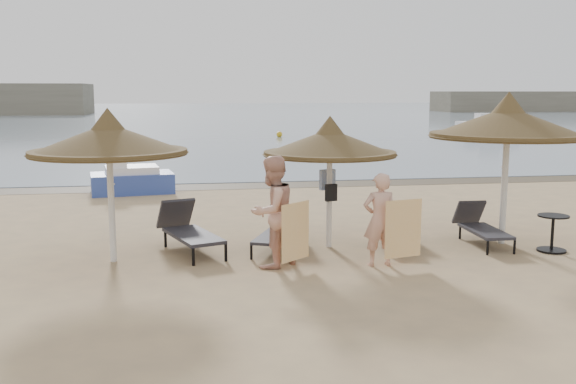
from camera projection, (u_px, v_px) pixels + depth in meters
name	position (u px, v px, depth m)	size (l,w,h in m)	color
ground	(321.00, 258.00, 11.84)	(160.00, 160.00, 0.00)	tan
sea	(202.00, 113.00, 89.87)	(200.00, 140.00, 0.03)	slate
wet_sand_strip	(261.00, 185.00, 21.01)	(200.00, 1.60, 0.01)	brown
far_shore	(8.00, 92.00, 83.38)	(150.00, 54.80, 12.00)	slate
palapa_left	(109.00, 140.00, 11.29)	(2.79, 2.79, 2.77)	silver
palapa_center	(330.00, 143.00, 12.39)	(2.61, 2.61, 2.59)	silver
palapa_right	(508.00, 123.00, 12.63)	(3.08, 3.08, 3.05)	silver
lounger_far_left	(188.00, 229.00, 12.39)	(1.34, 2.18, 0.93)	black
lounger_near_left	(279.00, 230.00, 12.55)	(1.23, 1.85, 0.79)	black
lounger_near_right	(397.00, 229.00, 12.85)	(0.89, 1.68, 0.72)	black
lounger_far_right	(480.00, 226.00, 13.00)	(0.65, 1.80, 0.80)	black
side_table	(552.00, 234.00, 12.31)	(0.59, 0.59, 0.71)	black
person_left	(272.00, 203.00, 11.12)	(1.04, 0.68, 2.27)	#DAA088
person_right	(380.00, 212.00, 11.22)	(0.88, 0.57, 1.92)	#DAA088
towel_left	(295.00, 232.00, 10.90)	(0.56, 0.47, 1.00)	orange
towel_right	(403.00, 229.00, 11.07)	(0.71, 0.19, 1.02)	orange
bag_patterned	(327.00, 180.00, 12.68)	(0.33, 0.21, 0.40)	silver
bag_dark	(331.00, 193.00, 12.38)	(0.25, 0.14, 0.33)	black
pedal_boat	(131.00, 179.00, 19.42)	(2.59, 1.77, 1.12)	#2F479D
buoy_left	(135.00, 145.00, 34.37)	(0.36, 0.36, 0.36)	gold
buoy_mid	(279.00, 134.00, 42.67)	(0.40, 0.40, 0.40)	gold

